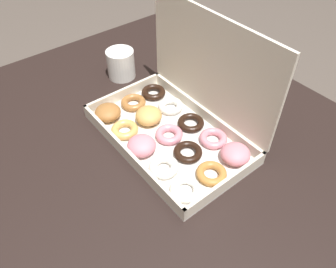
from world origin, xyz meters
TOP-DOWN VIEW (x-y plane):
  - ground_plane at (0.00, 0.00)m, footprint 8.00×8.00m
  - dining_table at (0.00, 0.00)m, footprint 1.09×0.96m
  - donut_box at (0.05, 0.04)m, footprint 0.41×0.25m
  - coffee_mug at (-0.26, 0.08)m, footprint 0.08×0.08m

SIDE VIEW (x-z plane):
  - ground_plane at x=0.00m, z-range 0.00..0.00m
  - dining_table at x=0.00m, z-range 0.27..0.99m
  - coffee_mug at x=-0.26m, z-range 0.72..0.81m
  - donut_box at x=0.05m, z-range 0.63..0.92m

